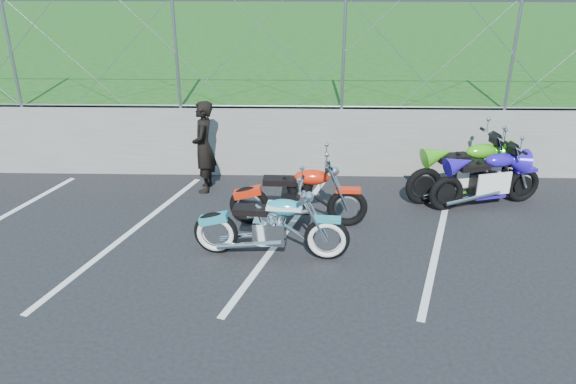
{
  "coord_description": "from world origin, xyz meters",
  "views": [
    {
      "loc": [
        0.25,
        -6.64,
        4.16
      ],
      "look_at": [
        0.06,
        1.3,
        0.59
      ],
      "focal_mm": 35.0,
      "sensor_mm": 36.0,
      "label": 1
    }
  ],
  "objects_px": {
    "naked_orange": "(300,198)",
    "person_standing": "(204,147)",
    "cruiser_turquoise": "(273,228)",
    "sportbike_blue": "(488,181)",
    "sportbike_green": "(469,173)"
  },
  "relations": [
    {
      "from": "cruiser_turquoise",
      "to": "person_standing",
      "type": "height_order",
      "value": "person_standing"
    },
    {
      "from": "sportbike_blue",
      "to": "person_standing",
      "type": "height_order",
      "value": "person_standing"
    },
    {
      "from": "cruiser_turquoise",
      "to": "sportbike_blue",
      "type": "height_order",
      "value": "cruiser_turquoise"
    },
    {
      "from": "sportbike_blue",
      "to": "naked_orange",
      "type": "bearing_deg",
      "value": 178.86
    },
    {
      "from": "cruiser_turquoise",
      "to": "sportbike_green",
      "type": "xyz_separation_m",
      "value": [
        3.28,
        2.01,
        0.05
      ]
    },
    {
      "from": "cruiser_turquoise",
      "to": "sportbike_blue",
      "type": "bearing_deg",
      "value": 31.58
    },
    {
      "from": "naked_orange",
      "to": "person_standing",
      "type": "xyz_separation_m",
      "value": [
        -1.71,
        1.34,
        0.36
      ]
    },
    {
      "from": "cruiser_turquoise",
      "to": "sportbike_green",
      "type": "distance_m",
      "value": 3.85
    },
    {
      "from": "naked_orange",
      "to": "person_standing",
      "type": "height_order",
      "value": "person_standing"
    },
    {
      "from": "person_standing",
      "to": "sportbike_blue",
      "type": "bearing_deg",
      "value": 82.88
    },
    {
      "from": "cruiser_turquoise",
      "to": "naked_orange",
      "type": "height_order",
      "value": "cruiser_turquoise"
    },
    {
      "from": "naked_orange",
      "to": "cruiser_turquoise",
      "type": "bearing_deg",
      "value": -109.38
    },
    {
      "from": "sportbike_green",
      "to": "person_standing",
      "type": "bearing_deg",
      "value": 162.27
    },
    {
      "from": "sportbike_blue",
      "to": "sportbike_green",
      "type": "bearing_deg",
      "value": 122.42
    },
    {
      "from": "cruiser_turquoise",
      "to": "sportbike_blue",
      "type": "xyz_separation_m",
      "value": [
        3.54,
        1.77,
        0.01
      ]
    }
  ]
}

